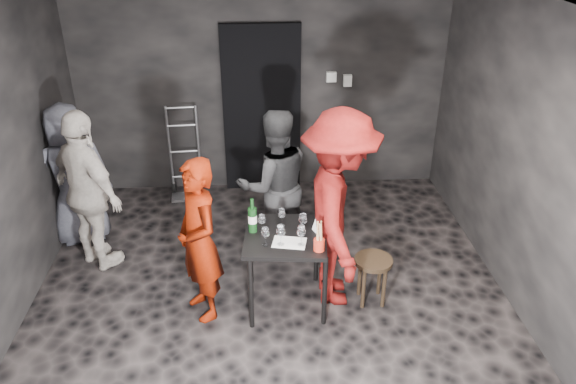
{
  "coord_description": "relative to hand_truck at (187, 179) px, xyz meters",
  "views": [
    {
      "loc": [
        -0.12,
        -4.14,
        3.41
      ],
      "look_at": [
        0.18,
        0.25,
        1.06
      ],
      "focal_mm": 35.0,
      "sensor_mm": 36.0,
      "label": 1
    }
  ],
  "objects": [
    {
      "name": "wall_back",
      "position": [
        0.97,
        0.24,
        1.13
      ],
      "size": [
        4.5,
        0.04,
        2.7
      ],
      "primitive_type": "cube",
      "color": "black",
      "rests_on": "ground"
    },
    {
      "name": "server_red",
      "position": [
        0.36,
        -2.29,
        0.56
      ],
      "size": [
        0.59,
        0.67,
        1.55
      ],
      "primitive_type": "imported",
      "rotation": [
        0.0,
        0.0,
        -1.09
      ],
      "color": "#721402",
      "rests_on": "floor"
    },
    {
      "name": "floor",
      "position": [
        0.97,
        -2.26,
        -0.22
      ],
      "size": [
        4.5,
        5.0,
        0.02
      ],
      "primitive_type": "cube",
      "color": "black",
      "rests_on": "ground"
    },
    {
      "name": "doorway",
      "position": [
        0.97,
        0.18,
        0.83
      ],
      "size": [
        0.95,
        0.1,
        2.1
      ],
      "primitive_type": "cube",
      "color": "black",
      "rests_on": "ground"
    },
    {
      "name": "wallbox_upper",
      "position": [
        1.82,
        0.19,
        1.23
      ],
      "size": [
        0.12,
        0.06,
        0.12
      ],
      "primitive_type": "cube",
      "color": "#B7B7B2",
      "rests_on": "wall_back"
    },
    {
      "name": "ceiling",
      "position": [
        0.97,
        -2.26,
        2.48
      ],
      "size": [
        4.5,
        5.0,
        0.02
      ],
      "primitive_type": "cube",
      "color": "silver",
      "rests_on": "ground"
    },
    {
      "name": "tasting_mat",
      "position": [
        1.14,
        -2.35,
        0.54
      ],
      "size": [
        0.32,
        0.25,
        0.0
      ],
      "primitive_type": "cube",
      "rotation": [
        0.0,
        0.0,
        -0.21
      ],
      "color": "white",
      "rests_on": "tasting_table"
    },
    {
      "name": "woman_black",
      "position": [
        1.05,
        -1.36,
        0.65
      ],
      "size": [
        0.92,
        0.64,
        1.72
      ],
      "primitive_type": "imported",
      "rotation": [
        0.0,
        0.0,
        3.37
      ],
      "color": "#272728",
      "rests_on": "floor"
    },
    {
      "name": "hand_truck",
      "position": [
        0.0,
        0.0,
        0.0
      ],
      "size": [
        0.39,
        0.34,
        1.18
      ],
      "rotation": [
        0.0,
        0.0,
        0.07
      ],
      "color": "#B2B2B7",
      "rests_on": "floor"
    },
    {
      "name": "wall_right",
      "position": [
        3.22,
        -2.26,
        1.13
      ],
      "size": [
        0.04,
        5.0,
        2.7
      ],
      "primitive_type": "cube",
      "color": "black",
      "rests_on": "ground"
    },
    {
      "name": "wine_glass_e",
      "position": [
        1.23,
        -2.39,
        0.64
      ],
      "size": [
        0.09,
        0.09,
        0.21
      ],
      "primitive_type": null,
      "rotation": [
        0.0,
        0.0,
        0.15
      ],
      "color": "white",
      "rests_on": "tasting_table"
    },
    {
      "name": "wine_glass_c",
      "position": [
        1.09,
        -2.06,
        0.63
      ],
      "size": [
        0.08,
        0.08,
        0.19
      ],
      "primitive_type": null,
      "rotation": [
        0.0,
        0.0,
        -0.09
      ],
      "color": "white",
      "rests_on": "tasting_table"
    },
    {
      "name": "wine_glass_b",
      "position": [
        0.91,
        -2.15,
        0.63
      ],
      "size": [
        0.07,
        0.07,
        0.18
      ],
      "primitive_type": null,
      "rotation": [
        0.0,
        0.0,
        -0.01
      ],
      "color": "white",
      "rests_on": "tasting_table"
    },
    {
      "name": "wallbox_lower",
      "position": [
        2.02,
        0.19,
        1.18
      ],
      "size": [
        0.1,
        0.06,
        0.14
      ],
      "primitive_type": "cube",
      "color": "#B7B7B2",
      "rests_on": "wall_back"
    },
    {
      "name": "bystander_grey",
      "position": [
        -1.06,
        -0.96,
        0.6
      ],
      "size": [
        0.89,
        0.66,
        1.63
      ],
      "primitive_type": "imported",
      "rotation": [
        0.0,
        0.0,
        3.46
      ],
      "color": "#565765",
      "rests_on": "floor"
    },
    {
      "name": "wine_glass_d",
      "position": [
        1.06,
        -2.37,
        0.64
      ],
      "size": [
        0.1,
        0.1,
        0.21
      ],
      "primitive_type": null,
      "rotation": [
        0.0,
        0.0,
        0.27
      ],
      "color": "white",
      "rests_on": "tasting_table"
    },
    {
      "name": "wine_glass_a",
      "position": [
        0.93,
        -2.37,
        0.63
      ],
      "size": [
        0.09,
        0.09,
        0.19
      ],
      "primitive_type": null,
      "rotation": [
        0.0,
        0.0,
        -0.29
      ],
      "color": "white",
      "rests_on": "tasting_table"
    },
    {
      "name": "wine_glass_f",
      "position": [
        1.27,
        -2.19,
        0.64
      ],
      "size": [
        0.1,
        0.1,
        0.2
      ],
      "primitive_type": null,
      "rotation": [
        0.0,
        0.0,
        0.42
      ],
      "color": "white",
      "rests_on": "tasting_table"
    },
    {
      "name": "man_maroon",
      "position": [
        1.59,
        -2.13,
        0.94
      ],
      "size": [
        0.75,
        1.52,
        2.32
      ],
      "primitive_type": "imported",
      "rotation": [
        0.0,
        0.0,
        1.53
      ],
      "color": "#660E0C",
      "rests_on": "floor"
    },
    {
      "name": "stool",
      "position": [
        1.91,
        -2.25,
        0.16
      ],
      "size": [
        0.35,
        0.35,
        0.47
      ],
      "rotation": [
        0.0,
        0.0,
        0.08
      ],
      "color": "black",
      "rests_on": "floor"
    },
    {
      "name": "tasting_table",
      "position": [
        1.11,
        -2.21,
        0.44
      ],
      "size": [
        0.72,
        0.72,
        0.75
      ],
      "rotation": [
        0.0,
        0.0,
        -0.1
      ],
      "color": "black",
      "rests_on": "floor"
    },
    {
      "name": "wine_bottle",
      "position": [
        0.83,
        -2.14,
        0.66
      ],
      "size": [
        0.08,
        0.08,
        0.33
      ],
      "rotation": [
        0.0,
        0.0,
        0.31
      ],
      "color": "black",
      "rests_on": "tasting_table"
    },
    {
      "name": "bystander_cream",
      "position": [
        -0.77,
        -1.46,
        0.72
      ],
      "size": [
        1.16,
        1.12,
        1.87
      ],
      "primitive_type": "imported",
      "rotation": [
        0.0,
        0.0,
        2.4
      ],
      "color": "beige",
      "rests_on": "floor"
    },
    {
      "name": "reserved_card",
      "position": [
        1.4,
        -2.2,
        0.59
      ],
      "size": [
        0.13,
        0.16,
        0.11
      ],
      "primitive_type": null,
      "rotation": [
        0.0,
        0.0,
        0.38
      ],
      "color": "white",
      "rests_on": "tasting_table"
    },
    {
      "name": "breadstick_cup",
      "position": [
        1.38,
        -2.47,
        0.67
      ],
      "size": [
        0.09,
        0.09,
        0.29
      ],
      "rotation": [
        0.0,
        0.0,
        -0.05
      ],
      "color": "red",
      "rests_on": "tasting_table"
    }
  ]
}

